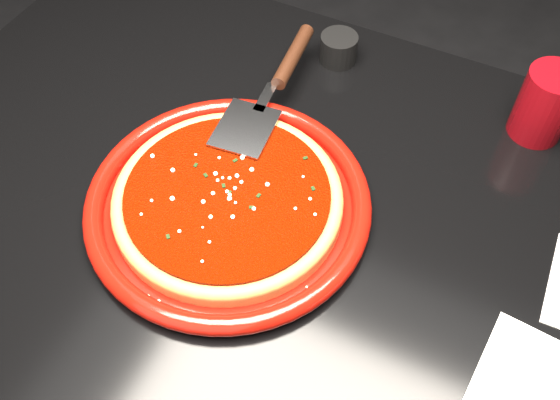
% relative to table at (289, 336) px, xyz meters
% --- Properties ---
extents(table, '(1.20, 0.80, 0.75)m').
position_rel_table_xyz_m(table, '(0.00, 0.00, 0.00)').
color(table, black).
rests_on(table, floor).
extents(plate, '(0.42, 0.42, 0.03)m').
position_rel_table_xyz_m(plate, '(-0.08, -0.03, 0.39)').
color(plate, '#760A05').
rests_on(plate, table).
extents(pizza_crust, '(0.33, 0.33, 0.01)m').
position_rel_table_xyz_m(pizza_crust, '(-0.08, -0.03, 0.39)').
color(pizza_crust, brown).
rests_on(pizza_crust, plate).
extents(pizza_crust_rim, '(0.33, 0.33, 0.02)m').
position_rel_table_xyz_m(pizza_crust_rim, '(-0.08, -0.03, 0.40)').
color(pizza_crust_rim, brown).
rests_on(pizza_crust_rim, plate).
extents(pizza_sauce, '(0.29, 0.29, 0.01)m').
position_rel_table_xyz_m(pizza_sauce, '(-0.08, -0.03, 0.41)').
color(pizza_sauce, '#6E0E00').
rests_on(pizza_sauce, plate).
extents(parmesan_dusting, '(0.25, 0.25, 0.01)m').
position_rel_table_xyz_m(parmesan_dusting, '(-0.08, -0.03, 0.41)').
color(parmesan_dusting, '#F4E6BE').
rests_on(parmesan_dusting, plate).
extents(basil_flecks, '(0.23, 0.23, 0.00)m').
position_rel_table_xyz_m(basil_flecks, '(-0.08, -0.03, 0.41)').
color(basil_flecks, black).
rests_on(basil_flecks, plate).
extents(pizza_server, '(0.12, 0.33, 0.02)m').
position_rel_table_xyz_m(pizza_server, '(-0.11, 0.16, 0.42)').
color(pizza_server, '#B1B4B9').
rests_on(pizza_server, plate).
extents(cup, '(0.08, 0.08, 0.11)m').
position_rel_table_xyz_m(cup, '(0.25, 0.29, 0.43)').
color(cup, maroon).
rests_on(cup, table).
extents(ramekin, '(0.07, 0.07, 0.05)m').
position_rel_table_xyz_m(ramekin, '(-0.07, 0.31, 0.40)').
color(ramekin, black).
rests_on(ramekin, table).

